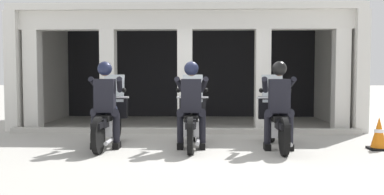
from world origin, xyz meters
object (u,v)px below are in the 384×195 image
at_px(police_officer_left, 105,97).
at_px(motorcycle_right, 276,120).
at_px(police_officer_center, 191,97).
at_px(police_officer_right, 279,98).
at_px(traffic_cone_flank, 379,134).
at_px(motorcycle_center, 192,120).
at_px(motorcycle_left, 109,120).

distance_m(police_officer_left, motorcycle_right, 3.16).
height_order(police_officer_center, police_officer_right, same).
height_order(police_officer_left, motorcycle_right, police_officer_left).
height_order(police_officer_right, traffic_cone_flank, police_officer_right).
xyz_separation_m(police_officer_right, traffic_cone_flank, (1.81, 0.09, -0.65)).
height_order(police_officer_center, traffic_cone_flank, police_officer_center).
relative_size(motorcycle_center, traffic_cone_flank, 3.46).
distance_m(police_officer_center, police_officer_right, 1.56).
bearing_deg(traffic_cone_flank, motorcycle_right, 173.92).
bearing_deg(traffic_cone_flank, police_officer_center, -179.42).
bearing_deg(traffic_cone_flank, police_officer_right, -177.11).
bearing_deg(police_officer_right, motorcycle_right, 77.96).
xyz_separation_m(motorcycle_center, motorcycle_right, (1.56, -0.06, 0.00)).
relative_size(police_officer_left, police_officer_right, 1.00).
height_order(motorcycle_left, motorcycle_right, same).
distance_m(motorcycle_center, traffic_cone_flank, 3.38).
bearing_deg(police_officer_left, motorcycle_left, 82.08).
bearing_deg(motorcycle_left, traffic_cone_flank, -10.32).
bearing_deg(police_officer_center, police_officer_left, 173.13).
distance_m(police_officer_right, traffic_cone_flank, 1.92).
distance_m(motorcycle_left, traffic_cone_flank, 4.93).
height_order(police_officer_left, police_officer_right, same).
bearing_deg(motorcycle_center, police_officer_center, -97.90).
bearing_deg(police_officer_left, police_officer_center, -6.89).
height_order(police_officer_left, motorcycle_center, police_officer_left).
xyz_separation_m(motorcycle_right, police_officer_right, (-0.00, -0.28, 0.44)).
relative_size(police_officer_left, traffic_cone_flank, 2.69).
height_order(motorcycle_right, traffic_cone_flank, motorcycle_right).
bearing_deg(motorcycle_center, motorcycle_left, 173.13).
distance_m(police_officer_left, traffic_cone_flank, 4.97).
relative_size(police_officer_center, traffic_cone_flank, 2.69).
height_order(police_officer_center, motorcycle_right, police_officer_center).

